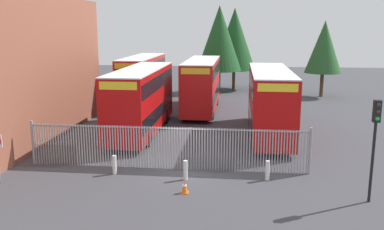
{
  "coord_description": "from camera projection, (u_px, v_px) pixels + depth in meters",
  "views": [
    {
      "loc": [
        2.72,
        -20.24,
        7.13
      ],
      "look_at": [
        0.0,
        4.0,
        2.0
      ],
      "focal_mm": 39.17,
      "sensor_mm": 36.0,
      "label": 1
    }
  ],
  "objects": [
    {
      "name": "double_decker_bus_behind_fence_left",
      "position": [
        141.0,
        98.0,
        28.35
      ],
      "size": [
        2.54,
        10.81,
        4.42
      ],
      "color": "#B70C0C",
      "rests_on": "ground"
    },
    {
      "name": "double_decker_bus_far_back",
      "position": [
        143.0,
        78.0,
        39.88
      ],
      "size": [
        2.54,
        10.81,
        4.42
      ],
      "color": "red",
      "rests_on": "ground"
    },
    {
      "name": "traffic_light_kerbside",
      "position": [
        375.0,
        132.0,
        16.82
      ],
      "size": [
        0.28,
        0.33,
        4.3
      ],
      "color": "black",
      "rests_on": "ground"
    },
    {
      "name": "bollard_near_left",
      "position": [
        114.0,
        165.0,
        20.64
      ],
      "size": [
        0.2,
        0.2,
        0.95
      ],
      "primitive_type": "cylinder",
      "color": "silver",
      "rests_on": "ground"
    },
    {
      "name": "bollard_near_right",
      "position": [
        267.0,
        170.0,
        19.83
      ],
      "size": [
        0.2,
        0.2,
        0.95
      ],
      "primitive_type": "cylinder",
      "color": "silver",
      "rests_on": "ground"
    },
    {
      "name": "double_decker_bus_behind_fence_right",
      "position": [
        202.0,
        83.0,
        35.91
      ],
      "size": [
        2.54,
        10.81,
        4.42
      ],
      "color": "red",
      "rests_on": "ground"
    },
    {
      "name": "bollard_center_front",
      "position": [
        186.0,
        170.0,
        19.86
      ],
      "size": [
        0.2,
        0.2,
        0.95
      ],
      "primitive_type": "cylinder",
      "color": "silver",
      "rests_on": "ground"
    },
    {
      "name": "tree_tall_back",
      "position": [
        234.0,
        39.0,
        47.99
      ],
      "size": [
        4.92,
        4.92,
        9.31
      ],
      "color": "#4C3823",
      "rests_on": "ground"
    },
    {
      "name": "tree_short_side",
      "position": [
        219.0,
        38.0,
        45.91
      ],
      "size": [
        4.96,
        4.96,
        9.49
      ],
      "color": "#4C3823",
      "rests_on": "ground"
    },
    {
      "name": "ground_plane",
      "position": [
        198.0,
        131.0,
        29.23
      ],
      "size": [
        100.0,
        100.0,
        0.0
      ],
      "primitive_type": "plane",
      "color": "#3D3D42"
    },
    {
      "name": "palisade_fence",
      "position": [
        166.0,
        146.0,
        21.3
      ],
      "size": [
        14.44,
        0.14,
        2.35
      ],
      "color": "gray",
      "rests_on": "ground"
    },
    {
      "name": "tree_mid_row",
      "position": [
        324.0,
        47.0,
        42.79
      ],
      "size": [
        3.72,
        3.72,
        7.81
      ],
      "color": "#4C3823",
      "rests_on": "ground"
    },
    {
      "name": "traffic_cone_by_gate",
      "position": [
        185.0,
        187.0,
        18.3
      ],
      "size": [
        0.34,
        0.34,
        0.59
      ],
      "color": "orange",
      "rests_on": "ground"
    },
    {
      "name": "double_decker_bus_near_gate",
      "position": [
        270.0,
        100.0,
        27.62
      ],
      "size": [
        2.54,
        10.81,
        4.42
      ],
      "color": "#B70C0C",
      "rests_on": "ground"
    }
  ]
}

